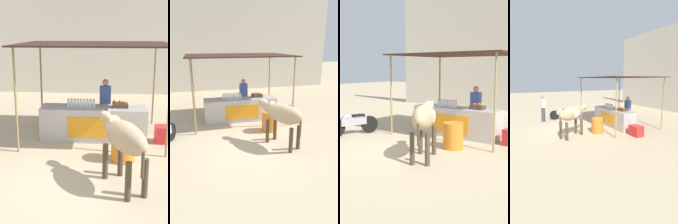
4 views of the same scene
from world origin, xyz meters
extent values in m
plane|color=tan|center=(0.00, 0.00, 0.00)|extent=(60.00, 60.00, 0.00)
cube|color=#B2ADA8|center=(0.00, 2.20, 0.48)|extent=(3.00, 0.80, 0.96)
cube|color=orange|center=(0.00, 1.79, 0.48)|extent=(1.40, 0.02, 0.58)
cube|color=#382319|center=(0.00, 2.50, 2.70)|extent=(4.20, 3.20, 0.04)
cylinder|color=#997F51|center=(-1.89, 1.06, 1.35)|extent=(0.06, 0.06, 2.70)
cylinder|color=#997F51|center=(1.89, 1.06, 1.35)|extent=(0.06, 0.06, 2.70)
cylinder|color=#997F51|center=(-1.89, 3.94, 1.35)|extent=(0.06, 0.06, 2.70)
cylinder|color=silver|center=(-0.71, 2.15, 1.07)|extent=(0.07, 0.07, 0.22)
cylinder|color=red|center=(-0.71, 2.15, 1.19)|extent=(0.04, 0.04, 0.03)
cylinder|color=silver|center=(-0.62, 2.15, 1.07)|extent=(0.07, 0.07, 0.22)
cylinder|color=red|center=(-0.62, 2.15, 1.19)|extent=(0.04, 0.04, 0.03)
cylinder|color=silver|center=(-0.53, 2.15, 1.07)|extent=(0.07, 0.07, 0.22)
cylinder|color=red|center=(-0.53, 2.15, 1.19)|extent=(0.04, 0.04, 0.03)
cylinder|color=silver|center=(-0.44, 2.15, 1.07)|extent=(0.07, 0.07, 0.22)
cylinder|color=red|center=(-0.44, 2.15, 1.19)|extent=(0.04, 0.04, 0.03)
cylinder|color=silver|center=(-0.35, 2.15, 1.07)|extent=(0.07, 0.07, 0.22)
cylinder|color=red|center=(-0.35, 2.15, 1.19)|extent=(0.04, 0.04, 0.03)
cylinder|color=silver|center=(-0.26, 2.15, 1.07)|extent=(0.07, 0.07, 0.22)
cylinder|color=red|center=(-0.26, 2.15, 1.19)|extent=(0.04, 0.04, 0.03)
cylinder|color=silver|center=(-0.17, 2.15, 1.07)|extent=(0.07, 0.07, 0.22)
cylinder|color=red|center=(-0.17, 2.15, 1.19)|extent=(0.04, 0.04, 0.03)
cylinder|color=silver|center=(-0.08, 2.15, 1.07)|extent=(0.07, 0.07, 0.22)
cylinder|color=red|center=(-0.08, 2.15, 1.19)|extent=(0.04, 0.04, 0.03)
cylinder|color=silver|center=(0.01, 2.15, 1.07)|extent=(0.07, 0.07, 0.22)
cylinder|color=red|center=(0.01, 2.15, 1.19)|extent=(0.04, 0.04, 0.03)
cube|color=#3F3326|center=(0.75, 2.25, 1.02)|extent=(0.44, 0.32, 0.12)
sphere|color=#B21E19|center=(0.59, 2.22, 1.11)|extent=(0.08, 0.08, 0.08)
sphere|color=orange|center=(0.91, 2.25, 1.11)|extent=(0.08, 0.08, 0.08)
sphere|color=#B21E19|center=(0.86, 2.14, 1.11)|extent=(0.08, 0.08, 0.08)
sphere|color=#8CB22D|center=(0.81, 2.30, 1.11)|extent=(0.08, 0.08, 0.08)
sphere|color=#B21E19|center=(0.57, 2.27, 1.11)|extent=(0.08, 0.08, 0.08)
sphere|color=orange|center=(0.74, 2.37, 1.11)|extent=(0.08, 0.08, 0.08)
sphere|color=orange|center=(0.61, 2.34, 1.11)|extent=(0.08, 0.08, 0.08)
sphere|color=orange|center=(0.75, 2.32, 1.11)|extent=(0.08, 0.08, 0.08)
cylinder|color=#383842|center=(0.31, 2.95, 0.44)|extent=(0.22, 0.22, 0.88)
cube|color=#3F59A5|center=(0.31, 2.95, 1.16)|extent=(0.34, 0.20, 0.56)
sphere|color=tan|center=(0.31, 2.95, 1.55)|extent=(0.20, 0.20, 0.20)
cylinder|color=orange|center=(0.81, 0.73, 0.37)|extent=(0.57, 0.57, 0.75)
ellipsoid|color=tan|center=(0.78, -0.60, 1.08)|extent=(1.09, 1.48, 0.60)
cylinder|color=#493D2C|center=(0.40, -0.24, 0.39)|extent=(0.12, 0.12, 0.78)
cylinder|color=#493D2C|center=(0.73, -0.08, 0.39)|extent=(0.12, 0.12, 0.78)
cylinder|color=#493D2C|center=(0.84, -1.12, 0.39)|extent=(0.12, 0.12, 0.78)
cylinder|color=#493D2C|center=(1.17, -0.96, 0.39)|extent=(0.12, 0.12, 0.78)
cylinder|color=tan|center=(0.52, -0.07, 1.19)|extent=(0.42, 0.51, 0.41)
ellipsoid|color=tan|center=(0.38, 0.20, 1.25)|extent=(0.39, 0.49, 0.26)
cone|color=beige|center=(0.33, 0.15, 1.39)|extent=(0.05, 0.05, 0.10)
cone|color=beige|center=(0.45, 0.21, 1.39)|extent=(0.05, 0.05, 0.10)
cylinder|color=#493D2C|center=(1.08, -1.19, 0.81)|extent=(0.06, 0.06, 0.60)
ellipsoid|color=silver|center=(0.94, -0.41, 1.08)|extent=(0.29, 0.44, 0.32)
cylinder|color=black|center=(-2.69, 0.78, 0.30)|extent=(0.26, 0.60, 0.60)
cube|color=#999EA5|center=(-2.87, 0.21, 0.48)|extent=(0.44, 0.91, 0.28)
ellipsoid|color=#999EA5|center=(-2.94, 0.00, 0.64)|extent=(0.30, 0.40, 0.20)
cube|color=black|center=(-2.82, 0.38, 0.64)|extent=(0.30, 0.47, 0.10)
camera|label=1|loc=(0.50, -6.37, 3.11)|focal=50.00mm
camera|label=2|loc=(-1.79, -6.58, 3.14)|focal=35.00mm
camera|label=3|loc=(5.41, -6.59, 2.29)|focal=50.00mm
camera|label=4|loc=(8.06, -3.27, 2.56)|focal=28.00mm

